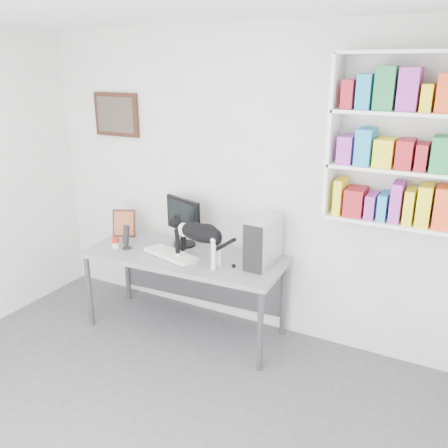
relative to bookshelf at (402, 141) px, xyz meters
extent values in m
cube|color=white|center=(-1.40, 0.15, -0.50)|extent=(4.00, 0.01, 2.70)
cube|color=white|center=(0.00, 0.00, 0.00)|extent=(1.03, 0.28, 1.24)
cube|color=#3F2114|center=(-2.70, 0.12, 0.05)|extent=(0.52, 0.04, 0.42)
cube|color=gray|center=(-1.70, -0.29, -1.47)|extent=(1.85, 0.81, 0.75)
cube|color=black|center=(-1.82, -0.07, -0.86)|extent=(0.48, 0.34, 0.47)
cube|color=silver|center=(-1.77, -0.36, -1.08)|extent=(0.55, 0.32, 0.04)
cube|color=#B6B7BB|center=(-0.99, -0.14, -0.89)|extent=(0.19, 0.42, 0.41)
cylinder|color=black|center=(-2.25, -0.39, -0.98)|extent=(0.12, 0.12, 0.23)
cube|color=#3F2114|center=(-2.48, -0.14, -0.96)|extent=(0.24, 0.17, 0.28)
cylinder|color=red|center=(-2.35, -0.42, -1.05)|extent=(0.07, 0.07, 0.09)
camera|label=1|loc=(0.46, -3.57, 0.52)|focal=38.00mm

